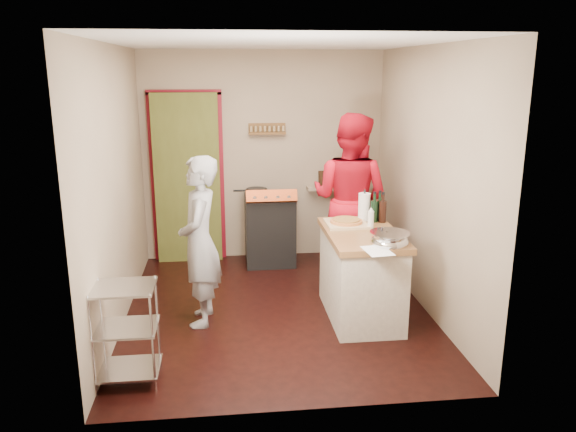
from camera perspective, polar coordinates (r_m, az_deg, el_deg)
The scene contains 10 objects.
floor at distance 5.79m, azimuth -1.13°, elevation -9.46°, with size 3.50×3.50×0.00m, color black.
back_wall at distance 7.15m, azimuth -7.67°, elevation 4.61°, with size 3.00×0.44×2.60m.
left_wall at distance 5.46m, azimuth -17.08°, elevation 2.74°, with size 0.04×3.50×2.60m, color tan.
right_wall at distance 5.73m, azimuth 13.95°, elevation 3.49°, with size 0.04×3.50×2.60m, color tan.
ceiling at distance 5.29m, azimuth -1.28°, elevation 17.29°, with size 3.00×3.50×0.02m, color white.
stove at distance 6.98m, azimuth -1.87°, elevation -1.27°, with size 0.60×0.63×1.00m.
wire_shelving at distance 4.57m, azimuth -16.15°, elevation -10.98°, with size 0.48×0.40×0.80m.
island at distance 5.52m, azimuth 7.49°, elevation -5.65°, with size 0.68×1.32×1.18m.
person_stripe at distance 5.31m, azimuth -8.95°, elevation -2.60°, with size 0.59×0.39×1.62m, color #AEAFB3.
person_red at distance 6.34m, azimuth 6.29°, elevation 1.74°, with size 0.93×0.72×1.91m, color red.
Camera 1 is at (-0.49, -5.26, 2.38)m, focal length 35.00 mm.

